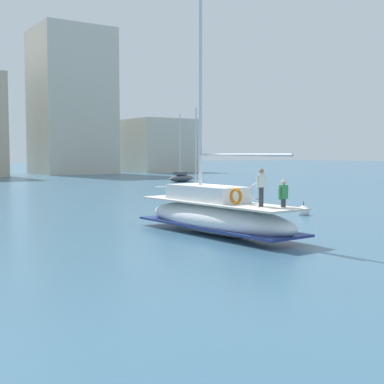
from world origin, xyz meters
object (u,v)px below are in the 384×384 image
object	(u,v)px
main_sailboat	(215,214)
mooring_buoy	(304,212)
moored_cutter_left	(182,177)
moored_catamaran	(194,192)

from	to	relation	value
main_sailboat	mooring_buoy	distance (m)	9.34
main_sailboat	moored_cutter_left	size ratio (longest dim) A/B	1.53
moored_cutter_left	mooring_buoy	distance (m)	38.71
moored_catamaran	mooring_buoy	size ratio (longest dim) A/B	7.72
mooring_buoy	main_sailboat	bearing A→B (deg)	-160.58
moored_cutter_left	moored_catamaran	bearing A→B (deg)	-120.38
moored_catamaran	mooring_buoy	xyz separation A→B (m)	(-1.27, -13.64, -0.31)
moored_catamaran	main_sailboat	bearing A→B (deg)	-120.98
main_sailboat	moored_catamaran	size ratio (longest dim) A/B	1.83
main_sailboat	moored_cutter_left	xyz separation A→B (m)	(23.13, 39.05, -0.31)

